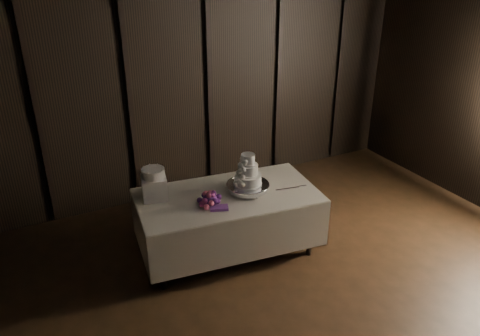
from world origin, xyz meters
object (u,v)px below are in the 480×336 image
at_px(small_cake, 153,173).
at_px(cake_stand, 248,188).
at_px(wedding_cake, 246,174).
at_px(bouquet, 210,200).
at_px(box_pedestal, 154,188).
at_px(display_table, 228,221).

bearing_deg(small_cake, cake_stand, -18.69).
height_order(wedding_cake, bouquet, wedding_cake).
relative_size(bouquet, box_pedestal, 1.54).
bearing_deg(bouquet, display_table, 24.87).
bearing_deg(cake_stand, bouquet, -169.62).
distance_m(wedding_cake, box_pedestal, 1.00).
xyz_separation_m(display_table, cake_stand, (0.23, -0.03, 0.39)).
bearing_deg(small_cake, wedding_cake, -19.99).
height_order(display_table, cake_stand, cake_stand).
relative_size(display_table, box_pedestal, 8.07).
bearing_deg(wedding_cake, display_table, 143.98).
bearing_deg(wedding_cake, cake_stand, 7.27).
bearing_deg(box_pedestal, bouquet, -41.90).
relative_size(wedding_cake, small_cake, 1.47).
height_order(cake_stand, bouquet, bouquet).
height_order(box_pedestal, small_cake, small_cake).
bearing_deg(display_table, wedding_cake, -6.84).
height_order(cake_stand, wedding_cake, wedding_cake).
relative_size(display_table, small_cake, 8.57).
bearing_deg(display_table, cake_stand, -1.68).
relative_size(cake_stand, small_cake, 1.98).
distance_m(display_table, small_cake, 1.02).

